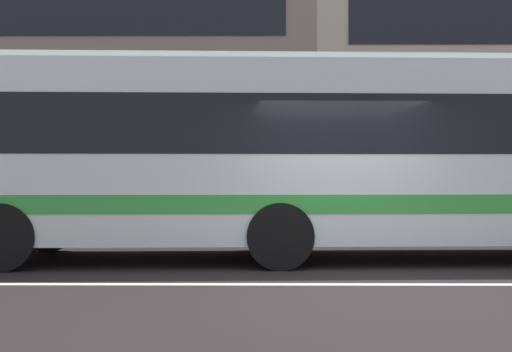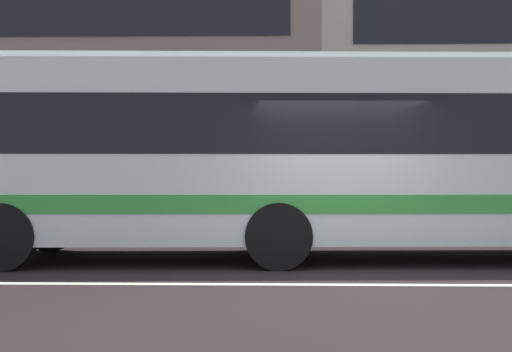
{
  "view_description": "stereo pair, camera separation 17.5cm",
  "coord_description": "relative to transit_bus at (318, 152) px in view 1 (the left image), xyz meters",
  "views": [
    {
      "loc": [
        -1.27,
        -8.0,
        1.42
      ],
      "look_at": [
        -1.33,
        2.67,
        1.39
      ],
      "focal_mm": 43.8,
      "sensor_mm": 36.0,
      "label": 1
    },
    {
      "loc": [
        -1.09,
        -8.0,
        1.42
      ],
      "look_at": [
        -1.33,
        2.67,
        1.39
      ],
      "focal_mm": 43.8,
      "sensor_mm": 36.0,
      "label": 2
    }
  ],
  "objects": [
    {
      "name": "lane_centre_line",
      "position": [
        0.29,
        -2.42,
        -1.79
      ],
      "size": [
        60.0,
        0.16,
        0.01
      ],
      "primitive_type": "cube",
      "color": "silver",
      "rests_on": "ground_plane"
    },
    {
      "name": "transit_bus",
      "position": [
        0.0,
        0.0,
        0.0
      ],
      "size": [
        11.67,
        3.01,
        3.26
      ],
      "color": "silver",
      "rests_on": "ground_plane"
    },
    {
      "name": "apartment_block_left",
      "position": [
        -11.14,
        14.07,
        4.08
      ],
      "size": [
        23.85,
        11.05,
        11.76
      ],
      "color": "gray",
      "rests_on": "ground_plane"
    },
    {
      "name": "ground_plane",
      "position": [
        0.29,
        -2.42,
        -1.8
      ],
      "size": [
        160.0,
        160.0,
        0.0
      ],
      "primitive_type": "plane",
      "color": "black"
    }
  ]
}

